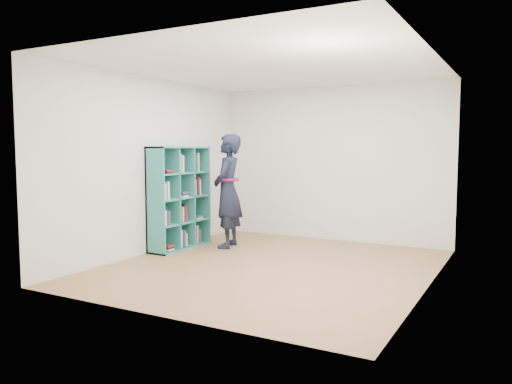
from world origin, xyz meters
The scene contains 9 objects.
floor centered at (0.00, 0.00, 0.00)m, with size 4.50×4.50×0.00m, color olive.
ceiling centered at (0.00, 0.00, 2.60)m, with size 4.50×4.50×0.00m, color white.
wall_left centered at (-2.00, 0.00, 1.30)m, with size 0.02×4.50×2.60m, color silver.
wall_right centered at (2.00, 0.00, 1.30)m, with size 0.02×4.50×2.60m, color silver.
wall_back centered at (0.00, 2.25, 1.30)m, with size 4.00×0.02×2.60m, color silver.
wall_front centered at (0.00, -2.25, 1.30)m, with size 4.00×0.02×2.60m, color silver.
bookshelf centered at (-1.84, 0.41, 0.78)m, with size 0.35×1.19×1.59m.
person centered at (-1.20, 0.85, 0.89)m, with size 0.58×0.74×1.79m.
smartphone centered at (-1.36, 0.89, 1.01)m, with size 0.05×0.08×0.13m.
Camera 1 is at (2.94, -5.79, 1.56)m, focal length 35.00 mm.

